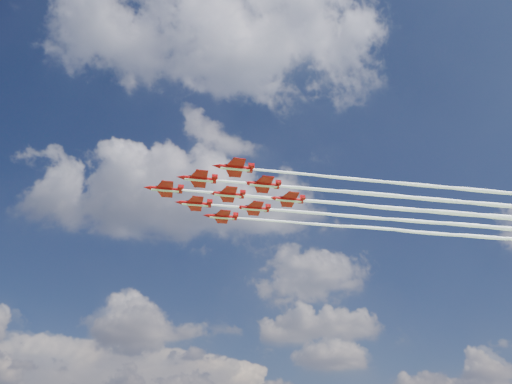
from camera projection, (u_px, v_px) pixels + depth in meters
jet_lead at (405, 209)px, 156.72m from camera, size 155.27×28.66×2.88m
jet_row2_port at (444, 200)px, 151.52m from camera, size 155.27×28.66×2.88m
jet_row2_starb at (421, 222)px, 164.73m from camera, size 155.27×28.66×2.88m
jet_row3_port at (487, 191)px, 146.33m from camera, size 155.27×28.66×2.88m
jet_row3_centre at (459, 214)px, 159.53m from camera, size 155.27×28.66×2.88m
jet_row3_starb at (436, 233)px, 172.74m from camera, size 155.27×28.66×2.88m
jet_row4_port at (500, 205)px, 154.33m from camera, size 155.27×28.66×2.88m
jet_row4_starb at (473, 226)px, 167.54m from camera, size 155.27×28.66×2.88m
jet_tail at (511, 218)px, 162.34m from camera, size 155.27×28.66×2.88m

